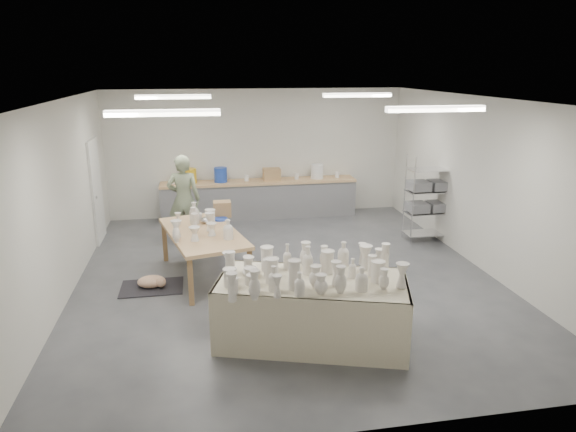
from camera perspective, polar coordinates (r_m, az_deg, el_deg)
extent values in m
plane|color=#424449|center=(8.94, -0.22, -6.70)|extent=(8.00, 8.00, 0.00)
cube|color=white|center=(8.24, -0.24, 12.80)|extent=(7.00, 8.00, 0.02)
cube|color=silver|center=(12.35, -3.45, 6.99)|extent=(7.00, 0.02, 3.00)
cube|color=silver|center=(4.78, 8.14, -8.54)|extent=(7.00, 0.02, 3.00)
cube|color=silver|center=(8.60, -23.86, 1.49)|extent=(0.02, 8.00, 3.00)
cube|color=silver|center=(9.69, 20.66, 3.37)|extent=(0.02, 8.00, 3.00)
cube|color=white|center=(11.17, -20.49, 2.63)|extent=(0.05, 0.90, 2.10)
cube|color=white|center=(6.64, -13.69, 11.07)|extent=(1.40, 0.12, 0.08)
cube|color=white|center=(7.37, 16.09, 11.37)|extent=(1.40, 0.12, 0.08)
cube|color=white|center=(10.13, -12.62, 12.79)|extent=(1.40, 0.12, 0.08)
cube|color=white|center=(10.62, 7.71, 13.18)|extent=(1.40, 0.12, 0.08)
cube|color=tan|center=(12.16, -3.22, 3.82)|extent=(4.60, 0.60, 0.06)
cube|color=slate|center=(12.26, -3.18, 1.76)|extent=(4.60, 0.55, 0.84)
cylinder|color=gold|center=(12.03, -10.84, 4.40)|extent=(0.30, 0.30, 0.34)
cylinder|color=#2041AF|center=(12.04, -7.50, 4.56)|extent=(0.30, 0.30, 0.34)
cylinder|color=white|center=(12.36, 3.25, 4.97)|extent=(0.30, 0.30, 0.34)
cube|color=#9D6E4C|center=(12.16, -1.82, 4.66)|extent=(0.40, 0.30, 0.28)
cylinder|color=white|center=(12.07, -12.71, 3.83)|extent=(0.10, 0.10, 0.14)
cylinder|color=white|center=(12.10, -4.64, 4.22)|extent=(0.10, 0.10, 0.14)
cylinder|color=white|center=(12.27, 0.96, 4.44)|extent=(0.10, 0.10, 0.14)
cylinder|color=white|center=(12.50, 5.48, 4.58)|extent=(0.10, 0.10, 0.14)
cylinder|color=silver|center=(10.51, 13.73, 1.55)|extent=(0.02, 0.02, 1.80)
cylinder|color=silver|center=(10.88, 17.79, 1.72)|extent=(0.02, 0.02, 1.80)
cylinder|color=silver|center=(10.90, 12.82, 2.13)|extent=(0.02, 0.02, 1.80)
cylinder|color=silver|center=(11.25, 16.77, 2.28)|extent=(0.02, 0.02, 1.80)
cube|color=silver|center=(11.08, 15.02, -1.83)|extent=(0.88, 0.48, 0.02)
cube|color=silver|center=(10.95, 15.19, 0.41)|extent=(0.88, 0.48, 0.02)
cube|color=silver|center=(10.84, 15.36, 2.69)|extent=(0.88, 0.48, 0.02)
cube|color=silver|center=(10.75, 15.54, 5.02)|extent=(0.88, 0.48, 0.02)
cube|color=slate|center=(10.83, 14.18, 0.96)|extent=(0.38, 0.42, 0.18)
cube|color=slate|center=(11.02, 16.27, 1.06)|extent=(0.38, 0.42, 0.18)
cube|color=slate|center=(10.73, 14.35, 3.28)|extent=(0.38, 0.42, 0.18)
cube|color=slate|center=(10.91, 16.46, 3.34)|extent=(0.38, 0.42, 0.18)
cube|color=olive|center=(6.84, 2.65, -10.80)|extent=(2.36, 1.58, 0.76)
cube|color=#C3B596|center=(6.65, 2.71, -7.25)|extent=(2.66, 1.82, 0.03)
cube|color=#C3B596|center=(6.34, 3.79, -12.64)|extent=(2.33, 0.75, 0.86)
cube|color=#C3B596|center=(7.31, 1.69, -8.51)|extent=(2.33, 0.75, 0.86)
cube|color=tan|center=(8.79, -9.44, -1.88)|extent=(1.57, 2.36, 0.06)
cube|color=olive|center=(8.00, -12.58, -7.05)|extent=(0.08, 0.08, 0.75)
cube|color=olive|center=(8.00, -5.77, -6.71)|extent=(0.08, 0.08, 0.75)
cube|color=olive|center=(9.89, -12.17, -2.44)|extent=(0.08, 0.08, 0.75)
cube|color=olive|center=(9.90, -6.71, -2.17)|extent=(0.08, 0.08, 0.75)
ellipsoid|color=silver|center=(9.25, -8.90, -0.43)|extent=(0.26, 0.26, 0.12)
cylinder|color=#2041AF|center=(9.39, -7.51, -0.34)|extent=(0.26, 0.26, 0.03)
cylinder|color=white|center=(9.45, -9.85, -0.04)|extent=(0.11, 0.11, 0.12)
cube|color=#9D6E4C|center=(9.58, -7.32, 0.79)|extent=(0.32, 0.26, 0.28)
cube|color=black|center=(8.78, -14.88, -7.66)|extent=(1.00, 0.70, 0.02)
ellipsoid|color=white|center=(8.74, -14.93, -7.03)|extent=(0.52, 0.43, 0.19)
sphere|color=white|center=(8.62, -13.96, -7.15)|extent=(0.16, 0.16, 0.16)
imported|color=gray|center=(10.58, -11.49, 1.84)|extent=(0.72, 0.53, 1.82)
cylinder|color=#A5171E|center=(11.00, -11.30, -0.83)|extent=(0.41, 0.41, 0.04)
cylinder|color=silver|center=(11.07, -10.51, -1.56)|extent=(0.02, 0.02, 0.30)
cylinder|color=silver|center=(11.16, -11.72, -1.48)|extent=(0.02, 0.02, 0.30)
cylinder|color=silver|center=(10.92, -11.53, -1.86)|extent=(0.02, 0.02, 0.30)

